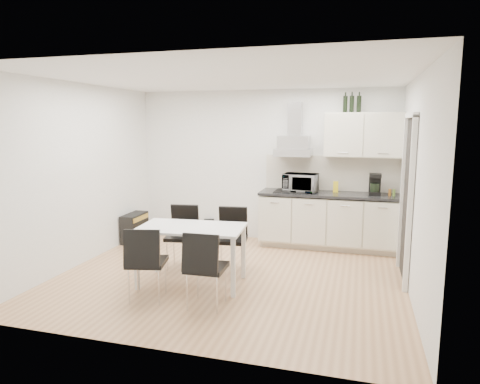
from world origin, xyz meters
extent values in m
plane|color=tan|center=(0.00, 0.00, 0.00)|extent=(4.50, 4.50, 0.00)
cube|color=white|center=(0.00, 2.00, 1.30)|extent=(4.50, 0.10, 2.60)
cube|color=white|center=(0.00, -2.00, 1.30)|extent=(4.50, 0.10, 2.60)
cube|color=white|center=(-2.25, 0.00, 1.30)|extent=(0.10, 4.00, 2.60)
cube|color=white|center=(2.25, 0.00, 1.30)|extent=(0.10, 4.00, 2.60)
plane|color=white|center=(0.00, 0.00, 2.60)|extent=(4.50, 4.50, 0.00)
cube|color=white|center=(2.21, 0.55, 1.05)|extent=(0.08, 1.04, 2.10)
cube|color=beige|center=(1.15, 1.74, 0.05)|extent=(2.16, 0.52, 0.10)
cube|color=silver|center=(1.15, 1.70, 0.48)|extent=(2.20, 0.60, 0.76)
cube|color=black|center=(1.15, 1.69, 0.90)|extent=(2.22, 0.64, 0.04)
cube|color=beige|center=(1.15, 1.99, 1.21)|extent=(2.20, 0.02, 0.58)
cube|color=silver|center=(1.65, 1.82, 1.85)|extent=(1.20, 0.35, 0.70)
cube|color=silver|center=(0.55, 1.78, 1.65)|extent=(0.60, 0.46, 0.30)
cube|color=silver|center=(0.55, 1.89, 2.10)|extent=(0.22, 0.20, 0.55)
imported|color=silver|center=(0.69, 1.68, 1.10)|extent=(0.57, 0.34, 0.37)
cube|color=yellow|center=(1.25, 1.80, 1.01)|extent=(0.08, 0.04, 0.18)
cylinder|color=brown|center=(2.08, 1.65, 0.98)|extent=(0.04, 0.04, 0.11)
cylinder|color=#4C6626|center=(2.14, 1.65, 0.98)|extent=(0.04, 0.04, 0.11)
cylinder|color=black|center=(1.35, 1.82, 2.36)|extent=(0.07, 0.07, 0.32)
cylinder|color=black|center=(1.45, 1.82, 2.36)|extent=(0.07, 0.07, 0.32)
cylinder|color=black|center=(1.56, 1.82, 2.36)|extent=(0.07, 0.07, 0.32)
cube|color=white|center=(-0.39, -0.40, 0.73)|extent=(1.37, 0.85, 0.03)
cube|color=white|center=(-0.96, -0.77, 0.36)|extent=(0.05, 0.05, 0.72)
cube|color=white|center=(0.24, -0.67, 0.36)|extent=(0.05, 0.05, 0.72)
cube|color=white|center=(-1.02, -0.12, 0.36)|extent=(0.05, 0.05, 0.72)
cube|color=white|center=(0.19, -0.03, 0.36)|extent=(0.05, 0.05, 0.72)
cube|color=black|center=(-2.11, 1.19, 0.24)|extent=(0.25, 0.59, 0.49)
cube|color=gold|center=(-1.98, 1.19, 0.42)|extent=(0.02, 0.53, 0.08)
cube|color=black|center=(-1.00, 1.90, 0.15)|extent=(0.22, 0.20, 0.30)
camera|label=1|loc=(1.63, -5.26, 2.02)|focal=32.00mm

